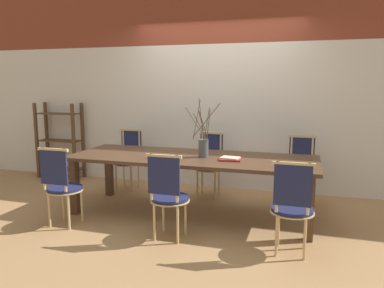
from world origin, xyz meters
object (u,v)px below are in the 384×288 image
Objects in this scene: chair_far_center at (301,168)px; book_stack at (230,159)px; shelving_rack at (60,141)px; vase_centerpiece at (203,146)px; chair_near_center at (292,205)px; dining_table at (192,162)px.

chair_far_center is 1.21m from book_stack.
shelving_rack reaches higher than chair_far_center.
book_stack is at bearing -13.69° from vase_centerpiece.
dining_table is at bearing 146.43° from chair_near_center.
chair_near_center is 1.00× the size of chair_far_center.
chair_near_center reaches higher than dining_table.
chair_near_center is at bearing -26.12° from shelving_rack.
chair_near_center is 1.60m from chair_far_center.
chair_far_center is 1.43m from vase_centerpiece.
dining_table is at bearing 169.04° from book_stack.
shelving_rack is at bearing -4.37° from chair_far_center.
dining_table is 1.50m from chair_far_center.
vase_centerpiece is 3.03m from shelving_rack.
dining_table is 11.11× the size of book_stack.
dining_table is at bearing -22.40° from shelving_rack.
shelving_rack is (-2.81, 1.11, -0.22)m from vase_centerpiece.
chair_near_center is at bearing -33.57° from dining_table.
chair_near_center is 1.04m from book_stack.
dining_table is 2.32× the size of shelving_rack.
dining_table is 3.25× the size of chair_near_center.
chair_far_center is (0.05, 1.60, 0.00)m from chair_near_center.
chair_near_center is 1.37m from vase_centerpiece.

